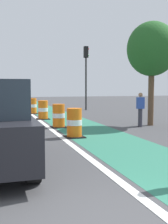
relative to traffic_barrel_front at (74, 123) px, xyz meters
The scene contains 9 objects.
bike_lane_strip 5.20m from the traffic_barrel_front, 78.45° to the left, with size 2.50×80.00×0.01m, color #2D755B.
lane_divider_stripe 5.11m from the traffic_barrel_front, 95.24° to the left, with size 0.20×80.00×0.01m, color silver.
traffic_barrel_front is the anchor object (origin of this frame).
traffic_barrel_mid 2.72m from the traffic_barrel_front, 90.36° to the left, with size 0.73×0.73×1.09m.
traffic_barrel_back 6.35m from the traffic_barrel_front, 91.54° to the left, with size 0.73×0.73×1.09m.
traffic_barrel_far 9.95m from the traffic_barrel_front, 91.95° to the left, with size 0.73×0.73×1.09m.
traffic_light_corner 13.14m from the traffic_barrel_front, 70.64° to the left, with size 0.41×0.32×5.10m.
pedestrian_crossing 4.13m from the traffic_barrel_front, 26.04° to the left, with size 0.34×0.20×1.61m.
street_tree_sidewalk 5.86m from the traffic_barrel_front, 25.96° to the left, with size 2.40×2.40×5.00m.
Camera 1 is at (-1.43, -3.46, 1.89)m, focal length 46.59 mm.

